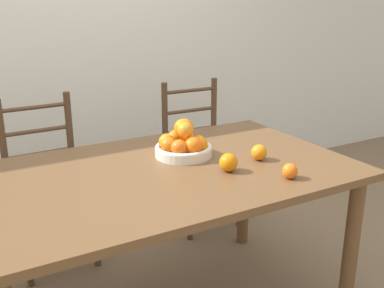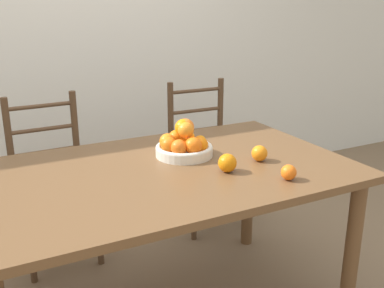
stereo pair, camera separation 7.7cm
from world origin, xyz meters
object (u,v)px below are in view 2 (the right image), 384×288
object	(u,v)px
fruit_bowl	(184,144)
orange_loose_1	(227,163)
chair_right	(205,156)
orange_loose_0	(289,172)
chair_left	(53,182)
orange_loose_2	(259,153)

from	to	relation	value
fruit_bowl	orange_loose_1	size ratio (longest dim) A/B	3.35
orange_loose_1	chair_right	world-z (taller)	chair_right
orange_loose_0	chair_left	xyz separation A→B (m)	(-0.75, 1.17, -0.33)
orange_loose_0	orange_loose_1	size ratio (longest dim) A/B	0.80
fruit_bowl	chair_left	size ratio (longest dim) A/B	0.28
fruit_bowl	orange_loose_2	size ratio (longest dim) A/B	3.68
orange_loose_2	chair_right	bearing A→B (deg)	76.10
chair_right	chair_left	bearing A→B (deg)	-178.43
chair_right	orange_loose_1	bearing A→B (deg)	-112.23
orange_loose_1	chair_right	size ratio (longest dim) A/B	0.08
orange_loose_1	orange_loose_2	size ratio (longest dim) A/B	1.10
chair_left	chair_right	xyz separation A→B (m)	(1.01, 0.00, 0.00)
chair_left	chair_right	world-z (taller)	same
fruit_bowl	chair_left	bearing A→B (deg)	125.31
orange_loose_0	orange_loose_2	bearing A→B (deg)	83.79
orange_loose_0	fruit_bowl	bearing A→B (deg)	118.32
orange_loose_1	chair_left	world-z (taller)	chair_left
orange_loose_0	orange_loose_2	size ratio (longest dim) A/B	0.88
orange_loose_0	orange_loose_2	distance (m)	0.24
orange_loose_0	chair_right	bearing A→B (deg)	77.65
orange_loose_1	chair_left	bearing A→B (deg)	120.42
fruit_bowl	orange_loose_0	distance (m)	0.53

